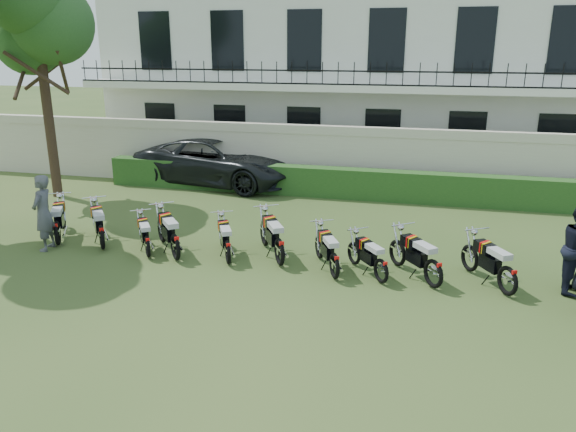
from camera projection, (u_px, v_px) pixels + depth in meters
name	position (u px, v px, depth m)	size (l,w,h in m)	color
ground	(271.00, 278.00, 12.50)	(100.00, 100.00, 0.00)	#2C461C
perimeter_wall	(333.00, 158.00, 19.57)	(30.00, 0.35, 2.30)	beige
hedge	(358.00, 184.00, 18.80)	(18.00, 0.60, 1.00)	#1A4518
building	(358.00, 75.00, 24.35)	(20.40, 9.60, 7.40)	white
tree_west_near	(37.00, 14.00, 17.48)	(3.40, 3.20, 7.90)	#473323
motorcycle_0	(57.00, 227.00, 14.35)	(1.08, 1.78, 1.09)	black
motorcycle_1	(101.00, 231.00, 14.05)	(1.28, 1.62, 1.08)	black
motorcycle_2	(147.00, 241.00, 13.55)	(1.03, 1.44, 0.92)	black
motorcycle_3	(175.00, 241.00, 13.34)	(1.37, 1.64, 1.11)	black
motorcycle_4	(228.00, 246.00, 13.14)	(0.91, 1.64, 0.98)	black
motorcycle_5	(280.00, 245.00, 13.02)	(1.13, 1.82, 1.12)	black
motorcycle_6	(335.00, 260.00, 12.30)	(0.93, 1.70, 1.01)	black
motorcycle_7	(381.00, 265.00, 12.09)	(1.11, 1.41, 0.93)	black
motorcycle_8	(434.00, 267.00, 11.83)	(1.27, 1.63, 1.07)	black
motorcycle_9	(508.00, 274.00, 11.47)	(1.08, 1.74, 1.07)	black
suv	(218.00, 161.00, 20.67)	(2.84, 6.15, 1.71)	black
inspector	(43.00, 213.00, 13.97)	(0.70, 0.46, 1.93)	#5C5D61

